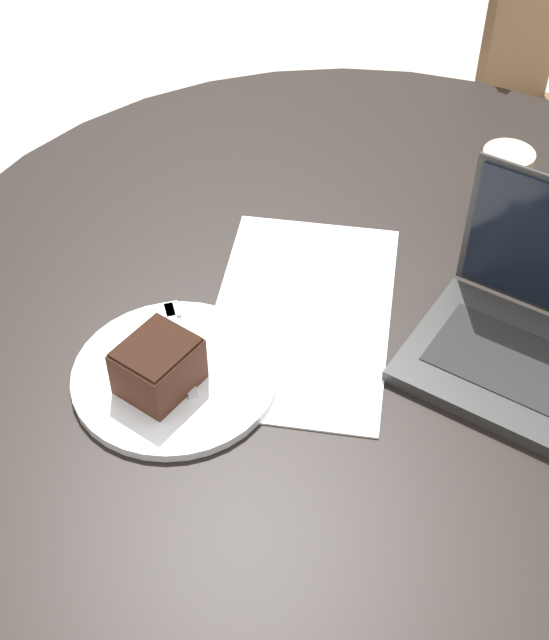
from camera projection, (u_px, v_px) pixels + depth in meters
The scene contains 7 objects.
ground_plane at pixel (339, 576), 1.72m from camera, with size 12.00×12.00×0.00m, color #B7AD9E.
dining_table at pixel (361, 361), 1.29m from camera, with size 1.30×1.30×0.72m.
paper_document at pixel (302, 314), 1.20m from camera, with size 0.45×0.38×0.00m.
plate at pixel (175, 376), 1.12m from camera, with size 0.26×0.26×0.01m.
cake_slice at pixel (158, 366), 1.07m from camera, with size 0.09×0.08×0.07m.
fork at pixel (177, 338), 1.15m from camera, with size 0.13×0.14×0.00m.
coffee_glass at pixel (503, 181), 1.33m from camera, with size 0.08×0.08×0.10m.
Camera 1 is at (-0.80, -0.39, 1.56)m, focal length 50.00 mm.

